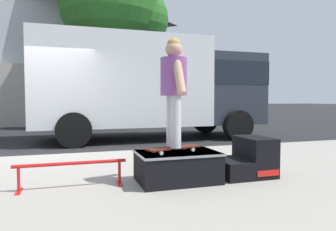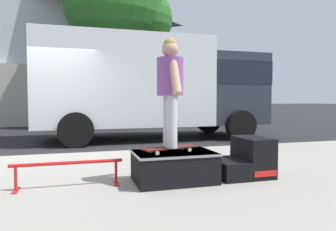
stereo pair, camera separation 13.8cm
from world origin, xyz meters
The scene contains 10 objects.
ground_plane centered at (0.00, 0.00, 0.00)m, with size 140.00×140.00×0.00m, color black.
sidewalk_slab centered at (0.00, -3.00, 0.06)m, with size 50.00×5.00×0.12m, color gray.
skate_box centered at (1.98, -3.22, 0.34)m, with size 1.07×0.73×0.40m.
kicker_ramp centered at (3.06, -3.22, 0.35)m, with size 0.77×0.66×0.55m.
grind_rail centered at (0.63, -3.09, 0.36)m, with size 1.36×0.28×0.33m.
skateboard centered at (1.92, -3.25, 0.58)m, with size 0.81×0.40×0.07m.
skater_kid centered at (1.92, -3.25, 1.43)m, with size 0.35×0.73×1.43m.
box_truck centered at (3.07, 2.20, 1.70)m, with size 6.91×2.63×3.05m.
street_tree_main centered at (2.65, 6.98, 5.30)m, with size 4.87×4.42×7.67m.
house_behind centered at (0.67, 12.02, 4.24)m, with size 9.54×8.23×8.40m.
Camera 1 is at (0.62, -7.08, 1.22)m, focal length 33.05 mm.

